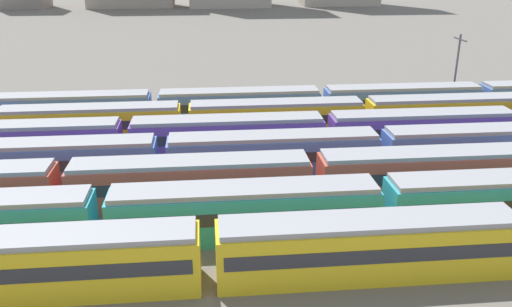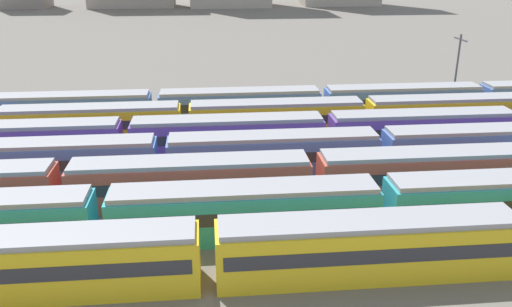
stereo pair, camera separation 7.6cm
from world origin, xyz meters
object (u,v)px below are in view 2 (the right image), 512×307
(train_track_0, at_px, (368,246))
(train_track_2, at_px, (191,182))
(train_track_6, at_px, (322,103))
(catenary_pole_3, at_px, (457,67))
(train_track_3, at_px, (484,147))
(train_track_4, at_px, (422,130))

(train_track_0, xyz_separation_m, train_track_2, (-10.59, 10.40, 0.00))
(train_track_6, height_order, catenary_pole_3, catenary_pole_3)
(catenary_pole_3, bearing_deg, train_track_2, -142.78)
(train_track_0, height_order, train_track_3, same)
(train_track_6, bearing_deg, train_track_4, -53.81)
(train_track_0, height_order, train_track_2, same)
(train_track_0, bearing_deg, train_track_2, 135.52)
(catenary_pole_3, bearing_deg, train_track_3, -107.28)
(train_track_0, bearing_deg, train_track_6, 82.71)
(train_track_4, distance_m, catenary_pole_3, 16.97)
(train_track_3, relative_size, train_track_4, 1.00)
(train_track_6, bearing_deg, train_track_0, -97.29)
(train_track_3, xyz_separation_m, catenary_pole_3, (5.88, 18.89, 3.13))
(train_track_3, relative_size, catenary_pole_3, 10.39)
(train_track_3, bearing_deg, train_track_2, -168.62)
(train_track_3, height_order, catenary_pole_3, catenary_pole_3)
(train_track_0, bearing_deg, train_track_3, 45.66)
(train_track_2, height_order, train_track_4, same)
(train_track_6, xyz_separation_m, catenary_pole_3, (17.13, 3.29, 3.13))
(train_track_4, distance_m, train_track_6, 12.89)
(train_track_3, xyz_separation_m, train_track_4, (-3.65, 5.20, 0.00))
(train_track_4, bearing_deg, catenary_pole_3, 55.17)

